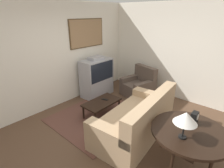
# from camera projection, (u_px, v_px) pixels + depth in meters

# --- Properties ---
(ground_plane) EXTENTS (12.00, 12.00, 0.00)m
(ground_plane) POSITION_uv_depth(u_px,v_px,m) (116.00, 136.00, 3.65)
(ground_plane) COLOR brown
(wall_back) EXTENTS (12.00, 0.10, 2.70)m
(wall_back) POSITION_uv_depth(u_px,v_px,m) (53.00, 57.00, 4.46)
(wall_back) COLOR silver
(wall_back) RESTS_ON ground_plane
(wall_right) EXTENTS (0.06, 12.00, 2.70)m
(wall_right) POSITION_uv_depth(u_px,v_px,m) (176.00, 52.00, 4.96)
(wall_right) COLOR silver
(wall_right) RESTS_ON ground_plane
(area_rug) EXTENTS (2.11, 1.84, 0.01)m
(area_rug) POSITION_uv_depth(u_px,v_px,m) (99.00, 116.00, 4.36)
(area_rug) COLOR brown
(area_rug) RESTS_ON ground_plane
(tv) EXTENTS (0.97, 0.51, 1.22)m
(tv) POSITION_uv_depth(u_px,v_px,m) (97.00, 77.00, 5.29)
(tv) COLOR #9E9EA3
(tv) RESTS_ON ground_plane
(couch) EXTENTS (2.05, 1.15, 0.96)m
(couch) POSITION_uv_depth(u_px,v_px,m) (137.00, 121.00, 3.59)
(couch) COLOR tan
(couch) RESTS_ON ground_plane
(armchair) EXTENTS (0.97, 0.98, 0.88)m
(armchair) POSITION_uv_depth(u_px,v_px,m) (139.00, 86.00, 5.41)
(armchair) COLOR brown
(armchair) RESTS_ON ground_plane
(coffee_table) EXTENTS (0.93, 0.52, 0.38)m
(coffee_table) POSITION_uv_depth(u_px,v_px,m) (102.00, 103.00, 4.28)
(coffee_table) COLOR black
(coffee_table) RESTS_ON ground_plane
(console_table) EXTENTS (1.16, 1.16, 0.73)m
(console_table) POSITION_uv_depth(u_px,v_px,m) (189.00, 134.00, 2.68)
(console_table) COLOR black
(console_table) RESTS_ON ground_plane
(table_lamp) EXTENTS (0.33, 0.33, 0.42)m
(table_lamp) POSITION_uv_depth(u_px,v_px,m) (186.00, 118.00, 2.39)
(table_lamp) COLOR black
(table_lamp) RESTS_ON console_table
(mantel_clock) EXTENTS (0.15, 0.10, 0.20)m
(mantel_clock) POSITION_uv_depth(u_px,v_px,m) (194.00, 118.00, 2.80)
(mantel_clock) COLOR black
(mantel_clock) RESTS_ON console_table
(remote) EXTENTS (0.09, 0.17, 0.02)m
(remote) POSITION_uv_depth(u_px,v_px,m) (105.00, 99.00, 4.35)
(remote) COLOR black
(remote) RESTS_ON coffee_table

